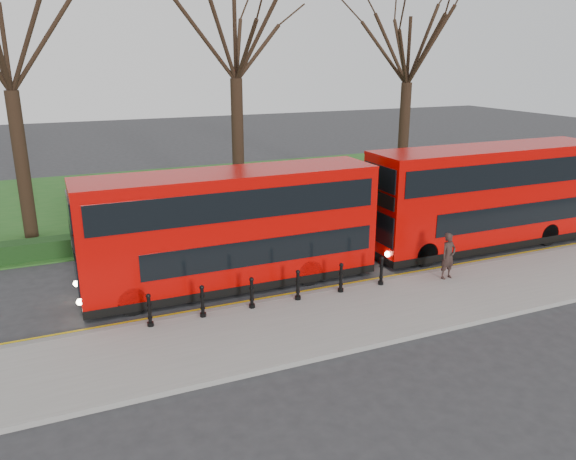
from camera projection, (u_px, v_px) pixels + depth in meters
name	position (u px, v px, depth m)	size (l,w,h in m)	color
ground	(277.00, 290.00, 19.91)	(120.00, 120.00, 0.00)	#28282B
pavement	(314.00, 323.00, 17.26)	(60.00, 4.00, 0.15)	gray
kerb	(288.00, 298.00, 19.01)	(60.00, 0.25, 0.16)	slate
grass_verge	(180.00, 197.00, 33.05)	(60.00, 18.00, 0.06)	#1F531B
hedge	(221.00, 228.00, 25.76)	(60.00, 0.90, 0.80)	black
yellow_line_outer	(285.00, 297.00, 19.30)	(60.00, 0.10, 0.01)	yellow
yellow_line_inner	(282.00, 295.00, 19.47)	(60.00, 0.10, 0.01)	yellow
tree_left	(4.00, 38.00, 23.08)	(7.63, 7.63, 11.92)	black
tree_mid	(235.00, 30.00, 26.74)	(8.03, 8.03, 12.55)	black
tree_right	(409.00, 43.00, 30.68)	(7.61, 7.61, 11.88)	black
bollard_row	(275.00, 289.00, 18.31)	(8.28, 0.15, 1.00)	black
bus_lead	(231.00, 230.00, 19.70)	(10.47, 2.41, 4.16)	#B00502
bus_rear	(487.00, 197.00, 23.94)	(10.86, 2.50, 4.32)	#B00502
pedestrian	(448.00, 256.00, 20.32)	(0.63, 0.41, 1.71)	#2D1F1C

